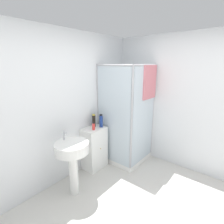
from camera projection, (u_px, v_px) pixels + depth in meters
wall_back at (59, 110)px, 2.82m from camera, size 6.40×0.06×2.50m
wall_right at (200, 106)px, 3.05m from camera, size 0.06×6.40×2.50m
shower_enclosure at (128, 134)px, 3.58m from camera, size 0.83×0.86×1.96m
vanity_cabinet at (94, 148)px, 3.35m from camera, size 0.44×0.34×0.81m
sink at (72, 155)px, 2.58m from camera, size 0.50×0.50×0.99m
soap_dispenser at (94, 127)px, 3.15m from camera, size 0.05×0.05×0.15m
shampoo_bottle_tall_black at (94, 121)px, 3.30m from camera, size 0.06×0.06×0.24m
shampoo_bottle_blue at (101, 121)px, 3.28m from camera, size 0.07×0.07×0.25m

